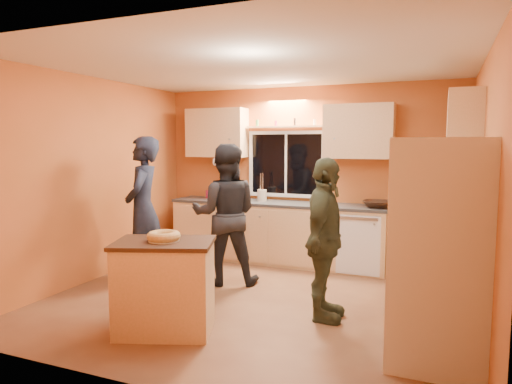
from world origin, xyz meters
The scene contains 14 objects.
ground centered at (0.00, 0.00, 0.00)m, with size 4.50×4.50×0.00m, color brown.
room_shell centered at (0.12, 0.41, 1.62)m, with size 4.54×4.04×2.61m.
back_counter centered at (0.01, 1.70, 0.45)m, with size 4.23×0.62×0.90m.
right_counter centered at (1.95, 0.50, 0.45)m, with size 0.62×1.84×0.90m.
refrigerator centered at (1.89, -0.80, 0.90)m, with size 0.72×0.70×1.80m, color silver.
island centered at (-0.46, -1.10, 0.44)m, with size 1.05×0.87×0.86m.
bundt_pastry centered at (-0.46, -1.10, 0.91)m, with size 0.31×0.31×0.09m, color #D9B459.
person_left centered at (-1.64, 0.22, 0.92)m, with size 0.67×0.44×1.85m, color black.
person_center centered at (-0.60, 0.49, 0.88)m, with size 0.85×0.66×1.75m, color black.
person_right centered at (0.84, -0.23, 0.81)m, with size 0.95×0.40×1.62m, color #313622.
mixing_bowl centered at (1.10, 1.67, 0.95)m, with size 0.39×0.39×0.09m, color black.
utensil_crock centered at (-0.61, 1.76, 0.99)m, with size 0.14×0.14×0.17m, color beige.
potted_plant centered at (1.91, 0.44, 1.04)m, with size 0.25×0.22×0.28m, color gray.
red_box centered at (1.89, 1.23, 0.94)m, with size 0.16×0.12×0.07m, color #A91A33.
Camera 1 is at (1.89, -4.59, 1.75)m, focal length 32.00 mm.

